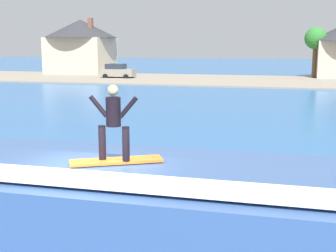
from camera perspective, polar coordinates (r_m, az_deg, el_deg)
ground_plane at (r=10.52m, az=-9.56°, el=-14.03°), size 260.00×260.00×0.00m
wave_crest at (r=10.62m, az=-4.31°, el=-8.99°), size 9.95×4.57×1.72m
surfboard at (r=10.21m, az=-6.43°, el=-4.32°), size 2.03×1.39×0.06m
surfer at (r=9.95m, az=-6.80°, el=0.91°), size 1.11×0.32×1.66m
shoreline_bank at (r=54.14m, az=10.47°, el=5.56°), size 120.00×16.60×0.15m
car_near_shore at (r=57.52m, az=-6.28°, el=6.80°), size 4.14×2.17×1.86m
house_with_chimney at (r=67.51m, az=-10.78°, el=10.04°), size 10.29×10.29×7.81m
tree_tall_bare at (r=59.87m, az=17.88°, el=10.19°), size 2.69×2.69×6.30m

